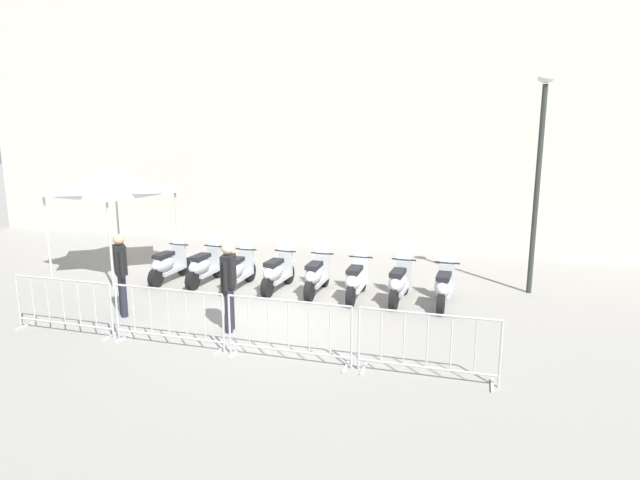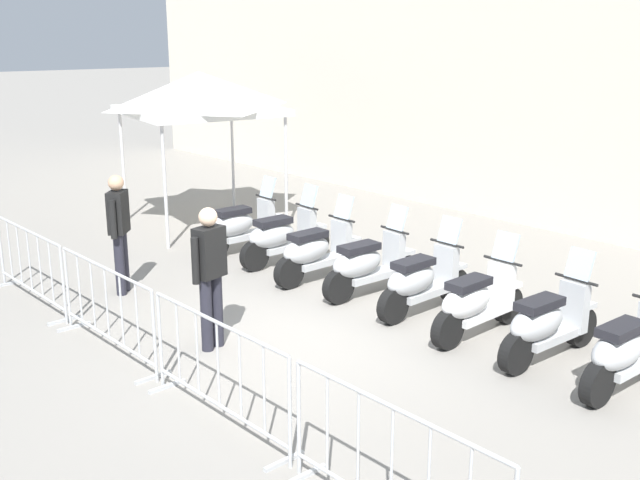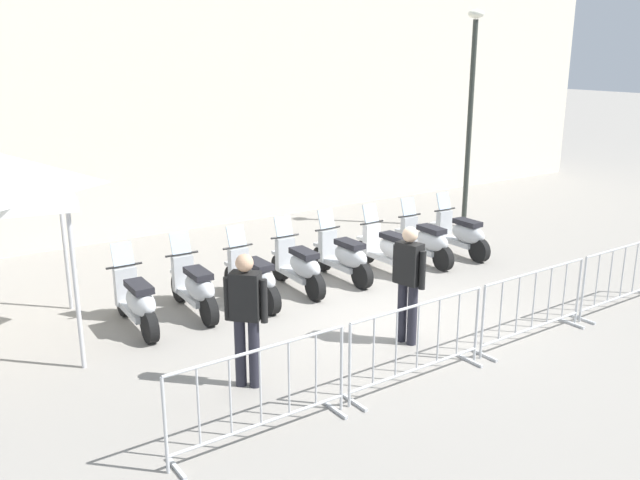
% 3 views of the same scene
% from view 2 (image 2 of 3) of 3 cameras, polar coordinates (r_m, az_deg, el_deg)
% --- Properties ---
extents(ground_plane, '(120.00, 120.00, 0.00)m').
position_cam_2_polar(ground_plane, '(9.64, -2.14, -7.28)').
color(ground_plane, gray).
extents(motorcycle_0, '(0.63, 1.72, 1.24)m').
position_cam_2_polar(motorcycle_0, '(13.12, -5.80, 1.01)').
color(motorcycle_0, black).
rests_on(motorcycle_0, ground).
extents(motorcycle_1, '(0.62, 1.72, 1.24)m').
position_cam_2_polar(motorcycle_1, '(12.41, -2.83, 0.22)').
color(motorcycle_1, black).
rests_on(motorcycle_1, ground).
extents(motorcycle_2, '(0.67, 1.72, 1.24)m').
position_cam_2_polar(motorcycle_2, '(11.61, -0.26, -0.86)').
color(motorcycle_2, black).
rests_on(motorcycle_2, ground).
extents(motorcycle_3, '(0.61, 1.72, 1.24)m').
position_cam_2_polar(motorcycle_3, '(11.00, 3.53, -1.83)').
color(motorcycle_3, black).
rests_on(motorcycle_3, ground).
extents(motorcycle_4, '(0.67, 1.71, 1.24)m').
position_cam_2_polar(motorcycle_4, '(10.37, 7.46, -3.03)').
color(motorcycle_4, black).
rests_on(motorcycle_4, ground).
extents(motorcycle_5, '(0.68, 1.71, 1.24)m').
position_cam_2_polar(motorcycle_5, '(9.72, 11.43, -4.52)').
color(motorcycle_5, black).
rests_on(motorcycle_5, ground).
extents(motorcycle_6, '(0.61, 1.72, 1.24)m').
position_cam_2_polar(motorcycle_6, '(9.24, 16.38, -5.95)').
color(motorcycle_6, black).
rests_on(motorcycle_6, ground).
extents(motorcycle_7, '(0.63, 1.72, 1.24)m').
position_cam_2_polar(motorcycle_7, '(8.79, 21.75, -7.58)').
color(motorcycle_7, black).
rests_on(motorcycle_7, ground).
extents(barrier_segment_0, '(2.14, 0.81, 1.07)m').
position_cam_2_polar(barrier_segment_0, '(11.39, -20.59, -1.85)').
color(barrier_segment_0, '#B2B5B7').
rests_on(barrier_segment_0, ground).
extents(barrier_segment_1, '(2.14, 0.81, 1.07)m').
position_cam_2_polar(barrier_segment_1, '(9.41, -15.41, -5.01)').
color(barrier_segment_1, '#B2B5B7').
rests_on(barrier_segment_1, ground).
extents(barrier_segment_2, '(2.14, 0.81, 1.07)m').
position_cam_2_polar(barrier_segment_2, '(7.59, -7.50, -9.69)').
color(barrier_segment_2, '#B2B5B7').
rests_on(barrier_segment_2, ground).
extents(barrier_segment_3, '(2.14, 0.81, 1.07)m').
position_cam_2_polar(barrier_segment_3, '(6.07, 5.29, -16.57)').
color(barrier_segment_3, '#B2B5B7').
rests_on(barrier_segment_3, ground).
extents(officer_near_row_end, '(0.47, 0.39, 1.73)m').
position_cam_2_polar(officer_near_row_end, '(11.30, -14.59, 0.93)').
color(officer_near_row_end, '#23232D').
rests_on(officer_near_row_end, ground).
extents(officer_mid_plaza, '(0.34, 0.52, 1.73)m').
position_cam_2_polar(officer_mid_plaza, '(9.13, -8.11, -2.20)').
color(officer_mid_plaza, '#23232D').
rests_on(officer_mid_plaza, ground).
extents(canopy_tent, '(2.60, 2.60, 2.91)m').
position_cam_2_polar(canopy_tent, '(14.69, -8.89, 10.64)').
color(canopy_tent, silver).
rests_on(canopy_tent, ground).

